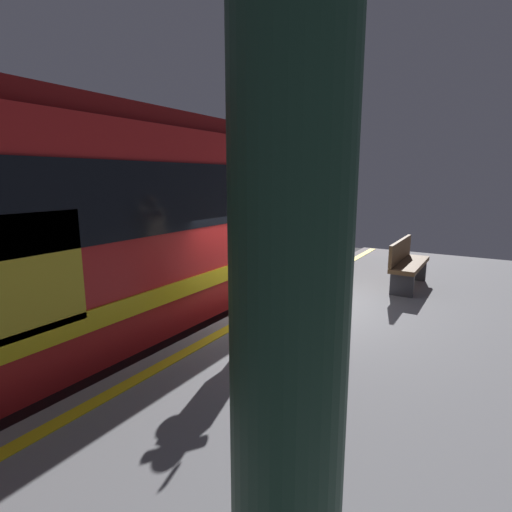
% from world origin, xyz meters
% --- Properties ---
extents(ground_plane, '(23.62, 23.62, 0.00)m').
position_xyz_m(ground_plane, '(0.00, 0.00, 0.00)').
color(ground_plane, '#3D3D3F').
extents(platform, '(12.31, 4.64, 1.05)m').
position_xyz_m(platform, '(0.00, 2.32, 0.52)').
color(platform, gray).
rests_on(platform, ground).
extents(safety_line, '(12.07, 0.16, 0.01)m').
position_xyz_m(safety_line, '(0.00, 0.30, 1.05)').
color(safety_line, yellow).
rests_on(safety_line, platform).
extents(track_rail_near, '(16.01, 0.08, 0.16)m').
position_xyz_m(track_rail_near, '(0.00, -1.16, 0.08)').
color(track_rail_near, slate).
rests_on(track_rail_near, ground).
extents(track_rail_far, '(16.01, 0.08, 0.16)m').
position_xyz_m(track_rail_far, '(0.00, -2.59, 0.08)').
color(track_rail_far, slate).
rests_on(track_rail_far, ground).
extents(train_carriage, '(12.53, 3.10, 3.82)m').
position_xyz_m(train_carriage, '(1.52, -1.87, 2.45)').
color(train_carriage, red).
rests_on(train_carriage, ground).
extents(passenger, '(0.57, 0.55, 1.79)m').
position_xyz_m(passenger, '(1.05, 0.68, 2.11)').
color(passenger, '#262628').
rests_on(passenger, platform).
extents(handbag, '(0.39, 0.35, 0.38)m').
position_xyz_m(handbag, '(0.67, 0.55, 1.23)').
color(handbag, black).
rests_on(handbag, platform).
extents(station_column, '(0.42, 0.42, 3.84)m').
position_xyz_m(station_column, '(4.32, 2.74, 2.97)').
color(station_column, '#1E3F2D').
rests_on(station_column, platform).
extents(bench, '(1.63, 0.44, 0.90)m').
position_xyz_m(bench, '(-2.23, 1.94, 1.54)').
color(bench, brown).
rests_on(bench, platform).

